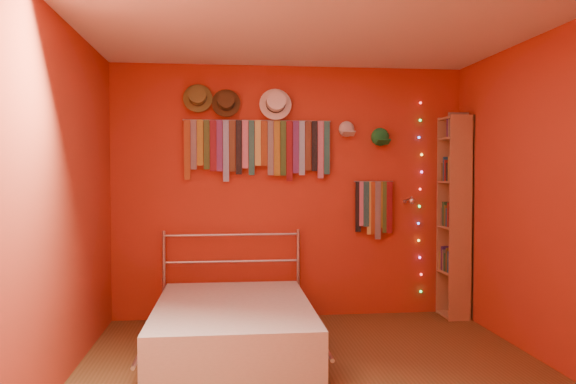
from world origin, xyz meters
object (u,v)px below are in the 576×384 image
object	(u,v)px
tie_rack	(259,146)
bed	(233,325)
reading_lamp	(411,201)
bookshelf	(458,215)

from	to	relation	value
tie_rack	bed	bearing A→B (deg)	-105.39
tie_rack	reading_lamp	distance (m)	1.59
tie_rack	bookshelf	xyz separation A→B (m)	(1.98, -0.16, -0.69)
tie_rack	reading_lamp	size ratio (longest dim) A/B	5.37
tie_rack	bed	size ratio (longest dim) A/B	0.79
reading_lamp	bed	xyz separation A→B (m)	(-1.76, -0.82, -0.96)
bed	tie_rack	bearing A→B (deg)	74.94
tie_rack	bed	world-z (taller)	tie_rack
bookshelf	tie_rack	bearing A→B (deg)	175.51
reading_lamp	bed	world-z (taller)	reading_lamp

